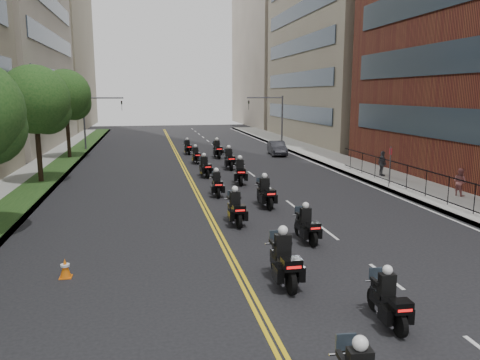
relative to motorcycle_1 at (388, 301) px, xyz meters
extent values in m
cube|color=gray|center=(10.35, 22.93, -0.54)|extent=(4.00, 90.00, 0.15)
cube|color=gray|center=(-13.65, 22.93, -0.54)|extent=(4.00, 90.00, 0.15)
cube|color=#153412|center=(-12.85, 22.93, -0.44)|extent=(2.00, 90.00, 0.04)
cube|color=#333F4C|center=(12.30, 14.93, 2.89)|extent=(0.12, 25.80, 1.80)
cube|color=#333F4C|center=(12.30, 14.93, 6.89)|extent=(0.12, 25.80, 1.80)
cube|color=gray|center=(19.85, 45.93, 14.39)|extent=(15.00, 28.00, 30.00)
cube|color=#333F4C|center=(12.30, 45.93, 2.89)|extent=(0.12, 24.08, 1.80)
cube|color=#333F4C|center=(12.30, 45.93, 6.89)|extent=(0.12, 24.08, 1.80)
cube|color=#333F4C|center=(12.30, 45.93, 10.89)|extent=(0.12, 24.08, 1.80)
cube|color=#333F4C|center=(12.30, 45.93, 14.89)|extent=(0.12, 24.08, 1.80)
cube|color=gray|center=(19.85, 75.93, 12.39)|extent=(15.00, 28.00, 26.00)
cube|color=#333F4C|center=(-15.60, 45.93, 2.89)|extent=(0.12, 24.08, 1.80)
cube|color=#333F4C|center=(-15.60, 45.93, 6.89)|extent=(0.12, 24.08, 1.80)
cube|color=#333F4C|center=(-15.60, 45.93, 10.89)|extent=(0.12, 24.08, 1.80)
cube|color=#333F4C|center=(-15.60, 45.93, 14.89)|extent=(0.12, 24.08, 1.80)
cube|color=gray|center=(-23.65, 75.93, 12.39)|extent=(16.00, 28.00, 26.00)
cube|color=black|center=(9.35, 9.93, 0.99)|extent=(0.05, 28.00, 0.05)
cube|color=black|center=(9.35, 9.93, -0.31)|extent=(0.05, 28.00, 0.05)
cylinder|color=black|center=(-12.85, 21.93, 1.94)|extent=(0.32, 0.32, 5.11)
sphere|color=#184517|center=(-12.85, 21.93, 4.86)|extent=(4.40, 4.40, 4.40)
sphere|color=#184517|center=(-12.25, 22.33, 4.13)|extent=(3.08, 3.08, 3.08)
cylinder|color=black|center=(-12.85, 33.93, 2.08)|extent=(0.32, 0.32, 5.39)
sphere|color=#184517|center=(-12.85, 33.93, 5.16)|extent=(4.40, 4.40, 4.40)
sphere|color=#184517|center=(-12.25, 34.33, 4.39)|extent=(3.08, 3.08, 3.08)
cylinder|color=#3F3F44|center=(8.85, 39.93, 2.19)|extent=(0.18, 0.18, 5.60)
cylinder|color=#3F3F44|center=(6.85, 39.93, 4.79)|extent=(4.00, 0.14, 0.14)
imported|color=black|center=(5.05, 39.93, 3.99)|extent=(0.16, 0.20, 1.00)
cylinder|color=#3F3F44|center=(-12.15, 39.93, 2.19)|extent=(0.18, 0.18, 5.60)
cylinder|color=#3F3F44|center=(-10.15, 39.93, 4.79)|extent=(4.00, 0.14, 0.14)
imported|color=black|center=(-8.35, 39.93, 3.99)|extent=(0.16, 0.20, 1.00)
sphere|color=silver|center=(-2.37, -3.25, 0.92)|extent=(0.29, 0.29, 0.29)
cylinder|color=black|center=(-0.03, -0.66, -0.30)|extent=(0.15, 0.63, 0.62)
cylinder|color=black|center=(0.03, 0.81, -0.30)|extent=(0.15, 0.63, 0.62)
cube|color=black|center=(0.00, 0.08, -0.04)|extent=(0.43, 1.25, 0.37)
cube|color=silver|center=(0.00, 0.12, -0.25)|extent=(0.37, 0.52, 0.28)
cube|color=black|center=(-0.03, -0.66, 0.18)|extent=(0.49, 0.40, 0.29)
cube|color=red|center=(-0.03, -0.85, 0.16)|extent=(0.37, 0.04, 0.06)
cube|color=black|center=(0.00, 0.12, 0.42)|extent=(0.41, 0.27, 0.57)
sphere|color=silver|center=(0.01, 0.13, 0.80)|extent=(0.27, 0.27, 0.27)
cylinder|color=black|center=(-1.89, 2.21, -0.24)|extent=(0.15, 0.74, 0.74)
cylinder|color=black|center=(-1.89, 3.96, -0.24)|extent=(0.15, 0.74, 0.74)
cube|color=black|center=(-1.89, 3.09, 0.07)|extent=(0.46, 1.48, 0.44)
cube|color=silver|center=(-1.89, 3.14, -0.18)|extent=(0.42, 0.60, 0.33)
cube|color=black|center=(-1.89, 2.21, 0.33)|extent=(0.57, 0.46, 0.35)
cube|color=red|center=(-1.89, 1.98, 0.31)|extent=(0.44, 0.03, 0.08)
cube|color=black|center=(-1.89, 3.14, 0.62)|extent=(0.48, 0.31, 0.68)
sphere|color=silver|center=(-1.89, 3.15, 1.08)|extent=(0.32, 0.32, 0.32)
cylinder|color=black|center=(0.25, 6.22, -0.29)|extent=(0.17, 0.65, 0.64)
cylinder|color=black|center=(0.16, 7.74, -0.29)|extent=(0.17, 0.65, 0.64)
cube|color=black|center=(0.21, 6.98, -0.02)|extent=(0.47, 1.30, 0.38)
cube|color=silver|center=(0.20, 7.03, -0.24)|extent=(0.39, 0.54, 0.28)
cube|color=black|center=(0.25, 6.22, 0.20)|extent=(0.52, 0.43, 0.30)
cube|color=red|center=(0.26, 6.02, 0.19)|extent=(0.38, 0.05, 0.07)
cube|color=black|center=(0.20, 7.03, 0.45)|extent=(0.43, 0.29, 0.59)
sphere|color=silver|center=(0.20, 7.04, 0.85)|extent=(0.27, 0.27, 0.27)
cylinder|color=black|center=(-2.08, 9.23, -0.26)|extent=(0.16, 0.71, 0.70)
cylinder|color=black|center=(-2.11, 10.89, -0.26)|extent=(0.16, 0.71, 0.70)
cube|color=black|center=(-2.09, 10.06, 0.03)|extent=(0.46, 1.41, 0.41)
cube|color=silver|center=(-2.09, 10.11, -0.21)|extent=(0.40, 0.58, 0.31)
cube|color=black|center=(-2.08, 9.23, 0.28)|extent=(0.55, 0.45, 0.33)
cube|color=red|center=(-2.07, 9.01, 0.26)|extent=(0.42, 0.04, 0.07)
cube|color=black|center=(-2.09, 10.11, 0.55)|extent=(0.46, 0.30, 0.64)
sphere|color=silver|center=(-2.09, 10.12, 0.98)|extent=(0.30, 0.30, 0.30)
cylinder|color=black|center=(0.08, 12.13, -0.25)|extent=(0.19, 0.72, 0.72)
cylinder|color=black|center=(-0.01, 13.82, -0.25)|extent=(0.19, 0.72, 0.72)
cube|color=black|center=(0.04, 12.98, 0.04)|extent=(0.52, 1.45, 0.42)
cube|color=silver|center=(0.03, 13.03, -0.20)|extent=(0.43, 0.60, 0.32)
cube|color=black|center=(0.08, 12.13, 0.30)|extent=(0.57, 0.47, 0.34)
cube|color=red|center=(0.10, 11.91, 0.28)|extent=(0.42, 0.06, 0.07)
cube|color=black|center=(0.03, 13.03, 0.57)|extent=(0.48, 0.32, 0.65)
sphere|color=silver|center=(0.03, 13.04, 1.01)|extent=(0.31, 0.31, 0.31)
cylinder|color=black|center=(-2.07, 15.36, -0.28)|extent=(0.15, 0.66, 0.66)
cylinder|color=black|center=(-2.03, 16.91, -0.28)|extent=(0.15, 0.66, 0.66)
cube|color=black|center=(-2.05, 16.13, -0.01)|extent=(0.44, 1.31, 0.39)
cube|color=silver|center=(-2.05, 16.18, -0.23)|extent=(0.38, 0.54, 0.29)
cube|color=black|center=(-2.07, 15.36, 0.22)|extent=(0.51, 0.42, 0.31)
cube|color=red|center=(-2.07, 15.16, 0.20)|extent=(0.39, 0.04, 0.07)
cube|color=black|center=(-2.05, 16.18, 0.47)|extent=(0.43, 0.28, 0.60)
sphere|color=silver|center=(-2.05, 16.19, 0.88)|extent=(0.28, 0.28, 0.28)
cylinder|color=black|center=(-0.11, 18.56, -0.23)|extent=(0.25, 0.77, 0.76)
cylinder|color=black|center=(0.11, 20.33, -0.23)|extent=(0.25, 0.77, 0.76)
cube|color=black|center=(0.00, 19.44, 0.08)|extent=(0.64, 1.55, 0.45)
cube|color=silver|center=(0.01, 19.50, -0.18)|extent=(0.49, 0.66, 0.33)
cube|color=black|center=(-0.11, 18.56, 0.35)|extent=(0.63, 0.53, 0.36)
cube|color=red|center=(-0.13, 18.33, 0.32)|extent=(0.45, 0.09, 0.08)
cube|color=black|center=(0.01, 19.50, 0.64)|extent=(0.52, 0.37, 0.69)
sphere|color=silver|center=(0.01, 19.51, 1.10)|extent=(0.32, 0.32, 0.32)
cylinder|color=black|center=(-1.87, 21.66, -0.27)|extent=(0.23, 0.70, 0.69)
cylinder|color=black|center=(-2.09, 23.26, -0.27)|extent=(0.23, 0.70, 0.69)
cube|color=black|center=(-1.98, 22.46, 0.01)|extent=(0.60, 1.41, 0.40)
cube|color=silver|center=(-1.99, 22.51, -0.22)|extent=(0.45, 0.60, 0.30)
cube|color=black|center=(-1.87, 21.66, 0.26)|extent=(0.58, 0.49, 0.32)
cube|color=red|center=(-1.84, 21.45, 0.24)|extent=(0.40, 0.08, 0.07)
cube|color=black|center=(-1.99, 22.51, 0.52)|extent=(0.48, 0.34, 0.63)
sphere|color=silver|center=(-1.99, 22.52, 0.94)|extent=(0.29, 0.29, 0.29)
cylinder|color=black|center=(0.36, 24.71, -0.23)|extent=(0.17, 0.76, 0.76)
cylinder|color=black|center=(0.33, 26.49, -0.23)|extent=(0.17, 0.76, 0.76)
cube|color=black|center=(0.34, 25.60, 0.08)|extent=(0.49, 1.51, 0.45)
cube|color=silver|center=(0.34, 25.65, -0.18)|extent=(0.43, 0.62, 0.33)
cube|color=black|center=(0.36, 24.71, 0.35)|extent=(0.59, 0.48, 0.36)
cube|color=red|center=(0.36, 24.47, 0.32)|extent=(0.45, 0.04, 0.08)
cube|color=black|center=(0.34, 25.65, 0.64)|extent=(0.50, 0.32, 0.69)
sphere|color=silver|center=(0.34, 25.66, 1.10)|extent=(0.32, 0.32, 0.32)
cylinder|color=black|center=(-1.84, 28.37, -0.29)|extent=(0.19, 0.66, 0.65)
cylinder|color=black|center=(-1.98, 29.88, -0.29)|extent=(0.19, 0.66, 0.65)
cube|color=black|center=(-1.91, 29.13, -0.02)|extent=(0.51, 1.31, 0.38)
cube|color=silver|center=(-1.91, 29.17, -0.24)|extent=(0.41, 0.55, 0.29)
cube|color=black|center=(-1.84, 28.37, 0.21)|extent=(0.53, 0.44, 0.30)
cube|color=red|center=(-1.82, 28.17, 0.19)|extent=(0.38, 0.06, 0.07)
cube|color=black|center=(-1.91, 29.17, 0.45)|extent=(0.44, 0.30, 0.59)
sphere|color=silver|center=(-1.92, 29.18, 0.85)|extent=(0.28, 0.28, 0.28)
cylinder|color=black|center=(0.41, 31.22, -0.23)|extent=(0.19, 0.76, 0.76)
cylinder|color=black|center=(0.33, 33.00, -0.23)|extent=(0.19, 0.76, 0.76)
cube|color=black|center=(0.37, 32.11, 0.08)|extent=(0.54, 1.52, 0.45)
cube|color=silver|center=(0.37, 32.17, -0.18)|extent=(0.45, 0.63, 0.33)
cube|color=black|center=(0.41, 31.22, 0.35)|extent=(0.60, 0.49, 0.36)
cube|color=red|center=(0.42, 30.99, 0.32)|extent=(0.45, 0.05, 0.08)
cube|color=black|center=(0.37, 32.17, 0.64)|extent=(0.50, 0.33, 0.69)
sphere|color=silver|center=(0.37, 32.18, 1.10)|extent=(0.32, 0.32, 0.32)
cylinder|color=black|center=(-1.98, 34.57, -0.29)|extent=(0.21, 0.66, 0.65)
cylinder|color=black|center=(-2.16, 36.09, -0.29)|extent=(0.21, 0.66, 0.65)
cube|color=black|center=(-2.07, 35.33, -0.02)|extent=(0.55, 1.32, 0.38)
cube|color=silver|center=(-2.08, 35.38, -0.24)|extent=(0.42, 0.56, 0.29)
cube|color=black|center=(-1.98, 34.57, 0.21)|extent=(0.54, 0.45, 0.30)
cube|color=red|center=(-1.96, 34.37, 0.19)|extent=(0.38, 0.07, 0.07)
cube|color=black|center=(-2.08, 35.38, 0.46)|extent=(0.45, 0.31, 0.59)
sphere|color=silver|center=(-2.08, 35.39, 0.86)|extent=(0.28, 0.28, 0.28)
imported|color=black|center=(6.35, 32.96, 0.05)|extent=(1.82, 4.15, 1.33)
imported|color=#975352|center=(11.32, 12.72, 0.33)|extent=(0.78, 0.90, 1.57)
imported|color=#3A3B41|center=(10.17, 19.52, 0.41)|extent=(0.43, 1.02, 1.74)
cube|color=#DA600B|center=(-8.66, 4.87, -0.60)|extent=(0.39, 0.39, 0.03)
cone|color=#DA600B|center=(-8.66, 4.87, -0.29)|extent=(0.37, 0.37, 0.64)
cylinder|color=silver|center=(-8.66, 4.87, -0.20)|extent=(0.29, 0.29, 0.07)
camera|label=1|loc=(-5.93, -10.25, 5.26)|focal=35.00mm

